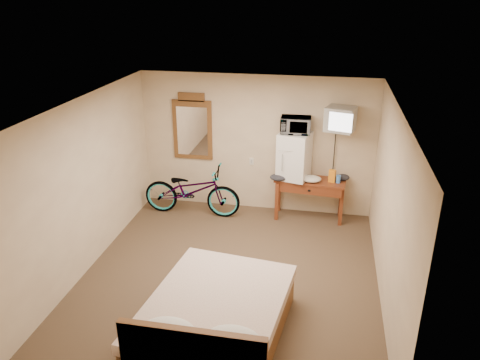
# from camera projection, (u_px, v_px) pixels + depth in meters

# --- Properties ---
(room) EXTENTS (4.60, 4.64, 2.50)m
(room) POSITION_uv_depth(u_px,v_px,m) (230.00, 197.00, 6.34)
(room) COLOR #493624
(room) RESTS_ON ground
(desk) EXTENTS (1.26, 0.58, 0.75)m
(desk) POSITION_uv_depth(u_px,v_px,m) (310.00, 187.00, 8.22)
(desk) COLOR brown
(desk) RESTS_ON floor
(mini_fridge) EXTENTS (0.60, 0.59, 0.82)m
(mini_fridge) POSITION_uv_depth(u_px,v_px,m) (294.00, 156.00, 8.10)
(mini_fridge) COLOR white
(mini_fridge) RESTS_ON desk
(microwave) EXTENTS (0.52, 0.36, 0.28)m
(microwave) POSITION_uv_depth(u_px,v_px,m) (296.00, 125.00, 7.89)
(microwave) COLOR white
(microwave) RESTS_ON mini_fridge
(snack_bag) EXTENTS (0.13, 0.09, 0.23)m
(snack_bag) POSITION_uv_depth(u_px,v_px,m) (332.00, 176.00, 8.04)
(snack_bag) COLOR orange
(snack_bag) RESTS_ON desk
(blue_cup) EXTENTS (0.08, 0.08, 0.14)m
(blue_cup) POSITION_uv_depth(u_px,v_px,m) (338.00, 179.00, 8.04)
(blue_cup) COLOR #407FDA
(blue_cup) RESTS_ON desk
(cloth_cream) EXTENTS (0.35, 0.27, 0.11)m
(cloth_cream) POSITION_uv_depth(u_px,v_px,m) (311.00, 179.00, 8.09)
(cloth_cream) COLOR beige
(cloth_cream) RESTS_ON desk
(cloth_dark_a) EXTENTS (0.29, 0.22, 0.11)m
(cloth_dark_a) POSITION_uv_depth(u_px,v_px,m) (278.00, 177.00, 8.13)
(cloth_dark_a) COLOR black
(cloth_dark_a) RESTS_ON desk
(cloth_dark_b) EXTENTS (0.22, 0.18, 0.10)m
(cloth_dark_b) POSITION_uv_depth(u_px,v_px,m) (343.00, 177.00, 8.16)
(cloth_dark_b) COLOR black
(cloth_dark_b) RESTS_ON desk
(crt_television) EXTENTS (0.55, 0.62, 0.40)m
(crt_television) POSITION_uv_depth(u_px,v_px,m) (340.00, 119.00, 7.68)
(crt_television) COLOR black
(crt_television) RESTS_ON room
(wall_mirror) EXTENTS (0.73, 0.04, 1.23)m
(wall_mirror) POSITION_uv_depth(u_px,v_px,m) (192.00, 128.00, 8.50)
(wall_mirror) COLOR brown
(wall_mirror) RESTS_ON room
(bicycle) EXTENTS (1.78, 0.62, 0.93)m
(bicycle) POSITION_uv_depth(u_px,v_px,m) (192.00, 190.00, 8.46)
(bicycle) COLOR black
(bicycle) RESTS_ON floor
(bed) EXTENTS (1.74, 2.17, 0.90)m
(bed) POSITION_uv_depth(u_px,v_px,m) (214.00, 320.00, 5.44)
(bed) COLOR brown
(bed) RESTS_ON floor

